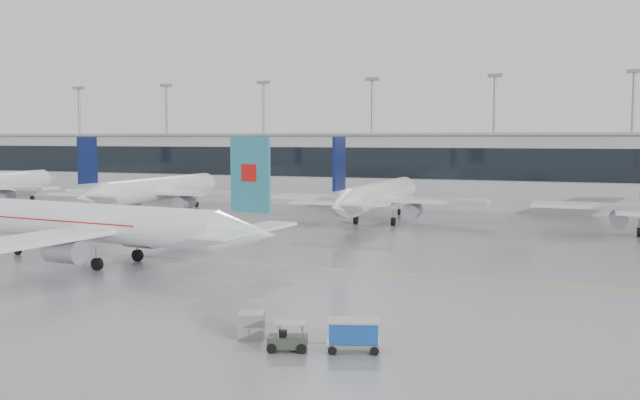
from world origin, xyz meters
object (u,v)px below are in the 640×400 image
at_px(baggage_tug, 287,340).
at_px(gse_unit, 251,325).
at_px(air_canada_jet, 107,224).
at_px(baggage_cart, 353,333).

height_order(baggage_tug, gse_unit, baggage_tug).
distance_m(air_canada_jet, baggage_cart, 34.28).
distance_m(baggage_cart, gse_unit, 6.39).
bearing_deg(air_canada_jet, baggage_cart, 155.69).
bearing_deg(baggage_tug, baggage_cart, -0.00).
distance_m(air_canada_jet, gse_unit, 28.79).
relative_size(baggage_cart, gse_unit, 2.12).
xyz_separation_m(baggage_tug, gse_unit, (-2.96, 1.53, 0.19)).
height_order(air_canada_jet, baggage_cart, air_canada_jet).
xyz_separation_m(air_canada_jet, gse_unit, (23.02, -17.03, -2.96)).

